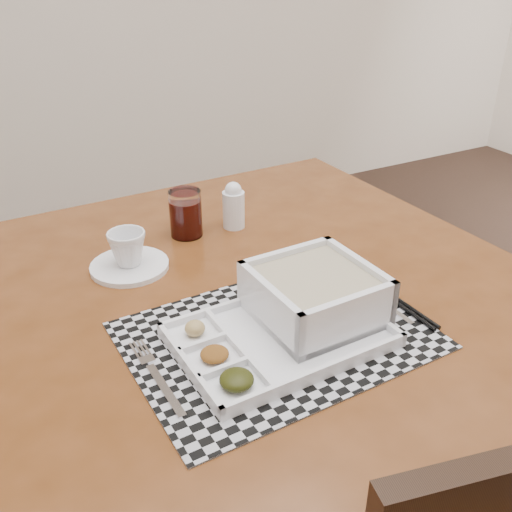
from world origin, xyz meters
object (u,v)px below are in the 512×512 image
Objects in this scene: serving_tray at (305,307)px; cup at (127,248)px; creamer_bottle at (234,206)px; dining_table at (240,342)px; juice_glass at (186,215)px.

serving_tray is 0.37m from cup.
dining_table is at bearing -114.59° from creamer_bottle.
serving_tray is 0.40m from juice_glass.
creamer_bottle is (0.07, 0.39, 0.01)m from serving_tray.
creamer_bottle is at bearing -6.11° from juice_glass.
juice_glass is (-0.04, 0.40, 0.01)m from serving_tray.
dining_table is 11.46× the size of juice_glass.
juice_glass reaches higher than serving_tray.
serving_tray is at bearing -66.81° from cup.
creamer_bottle is (0.11, -0.01, 0.00)m from juice_glass.
creamer_bottle is at bearing 65.41° from dining_table.
serving_tray is (0.06, -0.11, 0.12)m from dining_table.
juice_glass reaches higher than cup.
cup is 0.27m from creamer_bottle.
dining_table is 0.18m from serving_tray.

